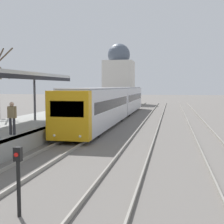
{
  "coord_description": "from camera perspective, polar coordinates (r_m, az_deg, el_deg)",
  "views": [
    {
      "loc": [
        5.68,
        -1.75,
        3.33
      ],
      "look_at": [
        1.97,
        17.6,
        1.69
      ],
      "focal_mm": 50.0,
      "sensor_mm": 36.0,
      "label": 1
    }
  ],
  "objects": [
    {
      "name": "train_near",
      "position": [
        31.86,
        0.57,
        1.94
      ],
      "size": [
        2.52,
        29.85,
        3.2
      ],
      "color": "gold",
      "rests_on": "ground_plane"
    },
    {
      "name": "signal_post_near",
      "position": [
        8.38,
        -16.77,
        -10.75
      ],
      "size": [
        0.2,
        0.21,
        1.8
      ],
      "color": "black",
      "rests_on": "ground_plane"
    },
    {
      "name": "distant_domed_building",
      "position": [
        59.2,
        1.26,
        6.6
      ],
      "size": [
        5.43,
        5.43,
        11.3
      ],
      "color": "silver",
      "rests_on": "ground_plane"
    },
    {
      "name": "person_on_platform",
      "position": [
        16.62,
        -17.81,
        -0.73
      ],
      "size": [
        0.4,
        0.22,
        1.66
      ],
      "color": "#2D2D33",
      "rests_on": "station_platform"
    }
  ]
}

